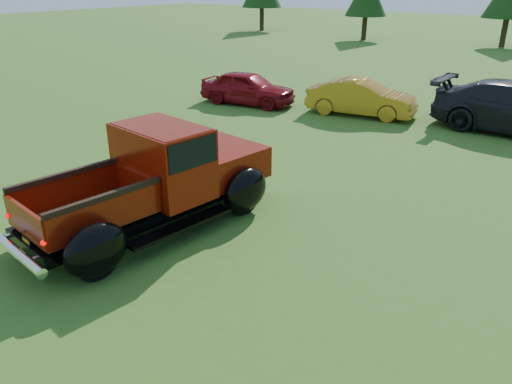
{
  "coord_description": "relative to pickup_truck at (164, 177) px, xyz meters",
  "views": [
    {
      "loc": [
        4.61,
        -5.98,
        4.3
      ],
      "look_at": [
        -0.06,
        0.2,
        0.94
      ],
      "focal_mm": 35.0,
      "sensor_mm": 36.0,
      "label": 1
    }
  ],
  "objects": [
    {
      "name": "show_car_yellow",
      "position": [
        -0.57,
        9.38,
        -0.29
      ],
      "size": [
        3.73,
        1.88,
        1.17
      ],
      "primitive_type": "imported",
      "rotation": [
        0.0,
        0.0,
        1.76
      ],
      "color": "#B87C18",
      "rests_on": "ground"
    },
    {
      "name": "pickup_truck",
      "position": [
        0.0,
        0.0,
        0.0
      ],
      "size": [
        2.83,
        5.18,
        1.85
      ],
      "rotation": [
        0.0,
        0.0,
        -0.12
      ],
      "color": "black",
      "rests_on": "ground"
    },
    {
      "name": "show_car_red",
      "position": [
        -4.56,
        8.35,
        -0.29
      ],
      "size": [
        3.64,
        1.96,
        1.18
      ],
      "primitive_type": "imported",
      "rotation": [
        0.0,
        0.0,
        1.74
      ],
      "color": "maroon",
      "rests_on": "ground"
    },
    {
      "name": "ground",
      "position": [
        1.94,
        0.14,
        -0.88
      ],
      "size": [
        120.0,
        120.0,
        0.0
      ],
      "primitive_type": "plane",
      "color": "#39601B",
      "rests_on": "ground"
    }
  ]
}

